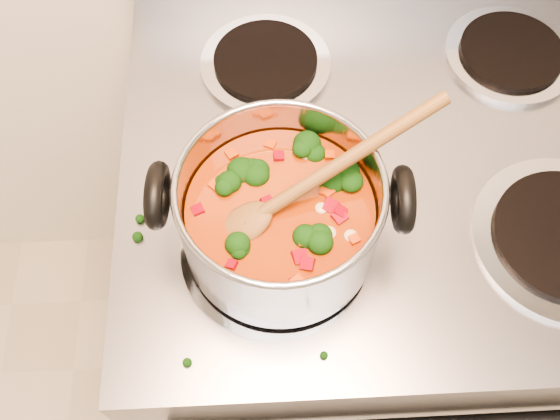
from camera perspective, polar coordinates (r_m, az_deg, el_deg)
The scene contains 4 objects.
electric_range at distance 1.26m, azimuth 7.61°, elevation -5.83°, with size 0.76×0.69×1.08m.
stockpot at distance 0.70m, azimuth 0.06°, elevation -0.55°, with size 0.29×0.23×0.14m.
wooden_spoon at distance 0.67m, azimuth 1.34°, elevation 1.60°, with size 0.27×0.14×0.11m.
cooktop_crumbs at distance 0.79m, azimuth 4.77°, elevation -0.89°, with size 0.25×0.34×0.01m.
Camera 1 is at (-0.23, 0.69, 1.62)m, focal length 40.00 mm.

